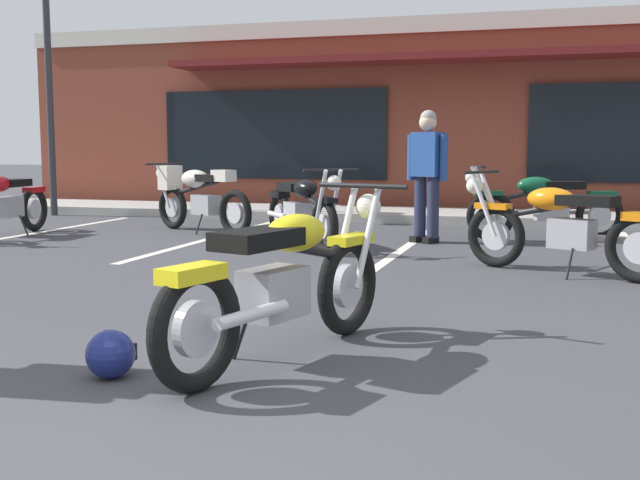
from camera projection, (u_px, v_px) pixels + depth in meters
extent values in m
plane|color=#3D3D42|center=(321.00, 306.00, 5.99)|extent=(80.00, 80.00, 0.00)
cube|color=#A8A59E|center=(446.00, 216.00, 13.07)|extent=(22.00, 1.80, 0.14)
cube|color=brown|center=(472.00, 120.00, 16.75)|extent=(17.50, 5.64, 3.56)
cube|color=beige|center=(458.00, 22.00, 13.84)|extent=(17.50, 0.06, 0.30)
cube|color=black|center=(273.00, 135.00, 15.04)|extent=(4.48, 0.06, 1.70)
cube|color=maroon|center=(455.00, 57.00, 13.52)|extent=(10.50, 0.90, 0.12)
cube|color=silver|center=(39.00, 232.00, 11.14)|extent=(0.12, 4.80, 0.01)
cube|color=silver|center=(210.00, 238.00, 10.39)|extent=(0.12, 4.80, 0.01)
cube|color=silver|center=(408.00, 246.00, 9.65)|extent=(0.12, 4.80, 0.01)
cube|color=silver|center=(639.00, 254.00, 8.91)|extent=(0.12, 4.80, 0.01)
torus|color=black|center=(196.00, 329.00, 3.86)|extent=(0.28, 0.64, 0.64)
cylinder|color=#B7B7BC|center=(196.00, 329.00, 3.86)|extent=(0.14, 0.29, 0.29)
torus|color=black|center=(348.00, 286.00, 5.06)|extent=(0.28, 0.64, 0.64)
cylinder|color=#B7B7BC|center=(348.00, 286.00, 5.06)|extent=(0.14, 0.29, 0.29)
cylinder|color=silver|center=(344.00, 235.00, 5.15)|extent=(0.14, 0.32, 0.66)
cylinder|color=silver|center=(368.00, 236.00, 5.05)|extent=(0.14, 0.32, 0.66)
cylinder|color=black|center=(362.00, 186.00, 5.13)|extent=(0.64, 0.22, 0.03)
sphere|color=silver|center=(368.00, 206.00, 5.21)|extent=(0.21, 0.21, 0.17)
cube|color=yellow|center=(351.00, 239.00, 5.05)|extent=(0.24, 0.39, 0.06)
cube|color=#9E9EA3|center=(273.00, 293.00, 4.38)|extent=(0.35, 0.45, 0.28)
cylinder|color=silver|center=(252.00, 315.00, 4.01)|extent=(0.23, 0.55, 0.07)
cylinder|color=black|center=(294.00, 247.00, 4.52)|extent=(0.33, 0.92, 0.26)
ellipsoid|color=yellow|center=(296.00, 233.00, 4.53)|extent=(0.39, 0.54, 0.22)
cube|color=black|center=(257.00, 239.00, 4.23)|extent=(0.42, 0.58, 0.10)
cube|color=yellow|center=(192.00, 274.00, 3.81)|extent=(0.26, 0.39, 0.08)
cylinder|color=black|center=(241.00, 336.00, 4.46)|extent=(0.14, 0.06, 0.29)
torus|color=black|center=(280.00, 216.00, 10.19)|extent=(0.49, 0.56, 0.64)
cylinder|color=#B7B7BC|center=(280.00, 216.00, 10.19)|extent=(0.23, 0.26, 0.29)
torus|color=black|center=(324.00, 226.00, 8.88)|extent=(0.49, 0.56, 0.64)
cylinder|color=#B7B7BC|center=(324.00, 226.00, 8.88)|extent=(0.23, 0.26, 0.29)
cylinder|color=silver|center=(335.00, 198.00, 8.79)|extent=(0.24, 0.28, 0.66)
cylinder|color=silver|center=(321.00, 199.00, 8.71)|extent=(0.24, 0.28, 0.66)
cylinder|color=black|center=(331.00, 170.00, 8.64)|extent=(0.53, 0.45, 0.03)
sphere|color=silver|center=(334.00, 183.00, 8.58)|extent=(0.24, 0.24, 0.17)
cube|color=black|center=(326.00, 200.00, 8.81)|extent=(0.34, 0.37, 0.06)
cube|color=#9E9EA3|center=(298.00, 214.00, 9.60)|extent=(0.44, 0.46, 0.28)
cylinder|color=silver|center=(277.00, 215.00, 9.88)|extent=(0.41, 0.47, 0.07)
cylinder|color=black|center=(304.00, 195.00, 9.39)|extent=(0.65, 0.76, 0.26)
ellipsoid|color=black|center=(305.00, 188.00, 9.36)|extent=(0.51, 0.54, 0.22)
cube|color=black|center=(294.00, 187.00, 9.69)|extent=(0.55, 0.58, 0.10)
cube|color=black|center=(279.00, 194.00, 10.18)|extent=(0.35, 0.38, 0.08)
cylinder|color=black|center=(310.00, 233.00, 9.76)|extent=(0.12, 0.10, 0.29)
torus|color=black|center=(640.00, 248.00, 6.95)|extent=(0.62, 0.37, 0.64)
cylinder|color=#B7B7BC|center=(640.00, 248.00, 6.95)|extent=(0.29, 0.18, 0.29)
torus|color=black|center=(496.00, 236.00, 7.91)|extent=(0.62, 0.37, 0.64)
cylinder|color=#B7B7BC|center=(496.00, 236.00, 7.91)|extent=(0.29, 0.18, 0.29)
cylinder|color=silver|center=(483.00, 204.00, 7.87)|extent=(0.31, 0.18, 0.66)
cylinder|color=silver|center=(492.00, 203.00, 8.00)|extent=(0.31, 0.18, 0.66)
cylinder|color=black|center=(482.00, 172.00, 7.95)|extent=(0.31, 0.61, 0.03)
sphere|color=silver|center=(475.00, 186.00, 8.02)|extent=(0.23, 0.23, 0.17)
cube|color=orange|center=(493.00, 206.00, 7.90)|extent=(0.39, 0.28, 0.06)
cube|color=#9E9EA3|center=(572.00, 234.00, 7.37)|extent=(0.46, 0.39, 0.28)
cylinder|color=silver|center=(616.00, 240.00, 7.23)|extent=(0.53, 0.30, 0.07)
cylinder|color=black|center=(553.00, 207.00, 7.47)|extent=(0.88, 0.46, 0.26)
ellipsoid|color=orange|center=(551.00, 199.00, 7.47)|extent=(0.55, 0.44, 0.22)
cube|color=black|center=(588.00, 201.00, 7.24)|extent=(0.59, 0.48, 0.10)
cylinder|color=black|center=(570.00, 264.00, 7.22)|extent=(0.08, 0.13, 0.29)
torus|color=black|center=(600.00, 216.00, 10.21)|extent=(0.64, 0.30, 0.64)
cylinder|color=#B7B7BC|center=(600.00, 216.00, 10.21)|extent=(0.29, 0.15, 0.29)
torus|color=black|center=(491.00, 216.00, 10.15)|extent=(0.64, 0.30, 0.64)
cylinder|color=#B7B7BC|center=(491.00, 216.00, 10.15)|extent=(0.29, 0.15, 0.29)
cylinder|color=silver|center=(485.00, 192.00, 10.02)|extent=(0.32, 0.15, 0.66)
cylinder|color=silver|center=(482.00, 191.00, 10.20)|extent=(0.32, 0.15, 0.66)
cylinder|color=black|center=(478.00, 167.00, 10.07)|extent=(0.24, 0.64, 0.03)
sphere|color=silver|center=(472.00, 178.00, 10.08)|extent=(0.22, 0.22, 0.17)
cube|color=#0F4C2D|center=(488.00, 193.00, 10.12)|extent=(0.39, 0.25, 0.06)
cube|color=#9E9EA3|center=(552.00, 210.00, 10.18)|extent=(0.46, 0.36, 0.28)
cylinder|color=silver|center=(575.00, 212.00, 10.34)|extent=(0.54, 0.24, 0.07)
cylinder|color=black|center=(537.00, 191.00, 10.14)|extent=(0.91, 0.36, 0.26)
ellipsoid|color=#0F4C2D|center=(536.00, 185.00, 10.13)|extent=(0.54, 0.40, 0.22)
cube|color=black|center=(563.00, 185.00, 10.14)|extent=(0.58, 0.43, 0.10)
cube|color=#0F4C2D|center=(602.00, 194.00, 10.18)|extent=(0.39, 0.27, 0.08)
cylinder|color=black|center=(561.00, 231.00, 10.03)|extent=(0.07, 0.14, 0.29)
torus|color=black|center=(235.00, 213.00, 10.62)|extent=(0.61, 0.38, 0.64)
cylinder|color=#B7B7BC|center=(235.00, 213.00, 10.62)|extent=(0.28, 0.19, 0.29)
torus|color=black|center=(173.00, 207.00, 11.61)|extent=(0.61, 0.38, 0.64)
cylinder|color=#B7B7BC|center=(173.00, 207.00, 11.61)|extent=(0.28, 0.19, 0.29)
cylinder|color=silver|center=(163.00, 186.00, 11.58)|extent=(0.31, 0.19, 0.66)
cylinder|color=silver|center=(173.00, 185.00, 11.71)|extent=(0.31, 0.19, 0.66)
cylinder|color=black|center=(165.00, 164.00, 11.66)|extent=(0.33, 0.60, 0.03)
sphere|color=silver|center=(162.00, 173.00, 11.73)|extent=(0.23, 0.23, 0.17)
cube|color=beige|center=(171.00, 187.00, 11.61)|extent=(0.38, 0.29, 0.06)
cube|color=#9E9EA3|center=(206.00, 205.00, 11.05)|extent=(0.47, 0.40, 0.28)
cylinder|color=silver|center=(230.00, 208.00, 10.90)|extent=(0.52, 0.32, 0.07)
cylinder|color=black|center=(197.00, 187.00, 11.16)|extent=(0.86, 0.49, 0.26)
ellipsoid|color=beige|center=(195.00, 179.00, 11.18)|extent=(0.60, 0.51, 0.26)
cube|color=beige|center=(170.00, 178.00, 11.60)|extent=(0.34, 0.36, 0.36)
cube|color=black|center=(210.00, 178.00, 10.94)|extent=(0.47, 0.40, 0.10)
cube|color=beige|center=(223.00, 176.00, 10.73)|extent=(0.38, 0.32, 0.16)
cylinder|color=black|center=(199.00, 224.00, 10.91)|extent=(0.08, 0.13, 0.29)
torus|color=black|center=(34.00, 209.00, 11.29)|extent=(0.16, 0.65, 0.64)
cylinder|color=#B7B7BC|center=(34.00, 209.00, 11.29)|extent=(0.09, 0.29, 0.29)
cube|color=#9E9EA3|center=(8.00, 207.00, 10.66)|extent=(0.28, 0.42, 0.28)
cylinder|color=silver|center=(14.00, 208.00, 11.05)|extent=(0.12, 0.55, 0.07)
cube|color=black|center=(13.00, 183.00, 10.76)|extent=(0.33, 0.54, 0.10)
cube|color=#B70F14|center=(34.00, 190.00, 11.28)|extent=(0.19, 0.37, 0.08)
cylinder|color=black|center=(24.00, 226.00, 10.72)|extent=(0.14, 0.04, 0.29)
cube|color=black|center=(431.00, 240.00, 9.90)|extent=(0.20, 0.26, 0.08)
cube|color=black|center=(418.00, 239.00, 10.04)|extent=(0.20, 0.26, 0.08)
cylinder|color=#232842|center=(433.00, 207.00, 9.88)|extent=(0.20, 0.20, 0.80)
cylinder|color=#232842|center=(420.00, 206.00, 10.02)|extent=(0.20, 0.20, 0.80)
cube|color=#23478C|center=(427.00, 154.00, 9.87)|extent=(0.44, 0.37, 0.56)
cylinder|color=#23478C|center=(444.00, 158.00, 9.71)|extent=(0.13, 0.13, 0.58)
cylinder|color=#23478C|center=(411.00, 157.00, 10.04)|extent=(0.13, 0.13, 0.58)
sphere|color=beige|center=(428.00, 122.00, 9.82)|extent=(0.29, 0.29, 0.22)
sphere|color=gray|center=(428.00, 118.00, 9.83)|extent=(0.28, 0.28, 0.21)
sphere|color=navy|center=(110.00, 354.00, 4.11)|extent=(0.26, 0.26, 0.26)
cube|color=black|center=(121.00, 351.00, 4.21)|extent=(0.18, 0.03, 0.09)
cylinder|color=#2D2D33|center=(49.00, 74.00, 13.65)|extent=(0.12, 0.12, 4.98)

